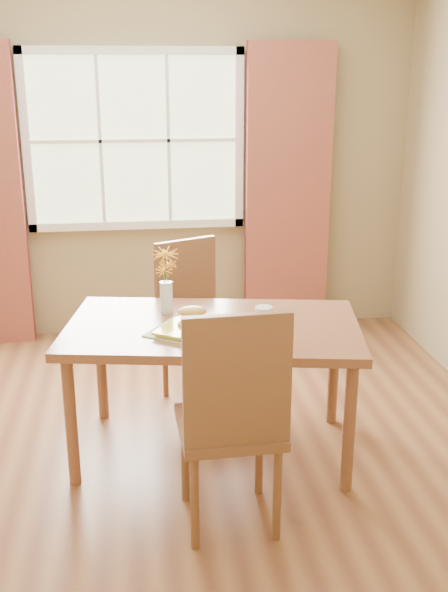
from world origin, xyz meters
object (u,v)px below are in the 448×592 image
Objects in this scene: chair_near at (233,414)px; water_glass at (264,320)px; dining_table at (213,338)px; croissant_sandwich at (192,317)px; flower_vase at (166,275)px; chair_far at (194,314)px.

chair_near reaches higher than water_glass.
croissant_sandwich reaches higher than dining_table.
chair_near is at bearing -76.14° from flower_vase.
croissant_sandwich and water_glass have the same top height.
croissant_sandwich is at bearing 170.89° from water_glass.
croissant_sandwich is at bearing -120.16° from chair_far.
chair_far is 2.83× the size of flower_vase.
chair_near is at bearing -112.89° from chair_far.
chair_near is at bearing -112.47° from water_glass.
chair_far is 6.29× the size of croissant_sandwich.
chair_near reaches higher than croissant_sandwich.
water_glass is at bearing -19.31° from dining_table.
chair_near reaches higher than chair_far.
flower_vase is (-0.23, 0.22, 0.29)m from dining_table.
chair_far is at bearing 103.00° from dining_table.
chair_near is 3.04× the size of flower_vase.
water_glass is at bearing 65.50° from chair_near.
chair_near is 1.03m from flower_vase.
chair_near is 1.08× the size of chair_far.
dining_table is 0.72m from chair_near.
dining_table is 0.31m from water_glass.
dining_table is 0.43m from flower_vase.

